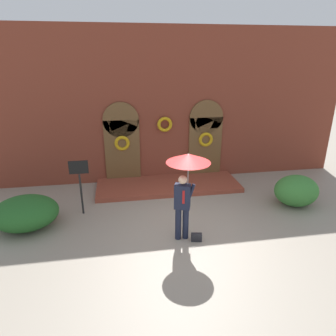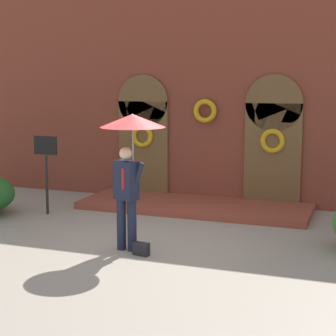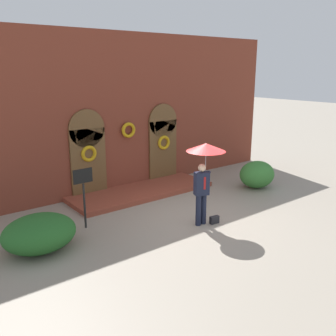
{
  "view_description": "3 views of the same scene",
  "coord_description": "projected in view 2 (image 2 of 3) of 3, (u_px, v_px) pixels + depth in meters",
  "views": [
    {
      "loc": [
        -1.66,
        -6.96,
        4.57
      ],
      "look_at": [
        -0.31,
        1.24,
        1.45
      ],
      "focal_mm": 32.0,
      "sensor_mm": 36.0,
      "label": 1
    },
    {
      "loc": [
        3.72,
        -8.85,
        2.93
      ],
      "look_at": [
        0.05,
        1.16,
        1.24
      ],
      "focal_mm": 60.0,
      "sensor_mm": 36.0,
      "label": 2
    },
    {
      "loc": [
        -7.07,
        -7.6,
        4.36
      ],
      "look_at": [
        -0.01,
        1.51,
        1.28
      ],
      "focal_mm": 40.0,
      "sensor_mm": 36.0,
      "label": 3
    }
  ],
  "objects": [
    {
      "name": "person_with_umbrella",
      "position": [
        131.0,
        141.0,
        9.42
      ],
      "size": [
        1.1,
        1.1,
        2.36
      ],
      "color": "#191E33",
      "rests_on": "ground"
    },
    {
      "name": "building_facade",
      "position": [
        209.0,
        90.0,
        13.37
      ],
      "size": [
        14.0,
        2.3,
        5.6
      ],
      "color": "brown",
      "rests_on": "ground"
    },
    {
      "name": "sign_post",
      "position": [
        46.0,
        162.0,
        12.18
      ],
      "size": [
        0.56,
        0.06,
        1.72
      ],
      "color": "black",
      "rests_on": "ground"
    },
    {
      "name": "handbag",
      "position": [
        141.0,
        249.0,
        9.43
      ],
      "size": [
        0.3,
        0.16,
        0.22
      ],
      "primitive_type": "cube",
      "rotation": [
        0.0,
        0.0,
        -0.16
      ],
      "color": "black",
      "rests_on": "ground"
    },
    {
      "name": "ground_plane",
      "position": [
        143.0,
        247.0,
        9.93
      ],
      "size": [
        80.0,
        80.0,
        0.0
      ],
      "primitive_type": "plane",
      "color": "gray"
    }
  ]
}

